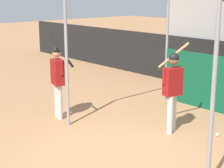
{
  "coord_description": "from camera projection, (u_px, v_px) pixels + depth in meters",
  "views": [
    {
      "loc": [
        4.97,
        -4.36,
        3.07
      ],
      "look_at": [
        -1.27,
        1.19,
        0.99
      ],
      "focal_mm": 60.0,
      "sensor_mm": 36.0,
      "label": 1
    }
  ],
  "objects": [
    {
      "name": "ground_plane",
      "position": [
        110.0,
        156.0,
        7.15
      ],
      "size": [
        60.0,
        60.0,
        0.0
      ],
      "primitive_type": "plane",
      "color": "#A8754C"
    },
    {
      "name": "batting_cage",
      "position": [
        213.0,
        69.0,
        8.99
      ],
      "size": [
        3.92,
        3.54,
        2.98
      ],
      "color": "gray",
      "rests_on": "ground"
    },
    {
      "name": "player_batter",
      "position": [
        173.0,
        85.0,
        8.12
      ],
      "size": [
        0.57,
        0.91,
        1.95
      ],
      "rotation": [
        0.0,
        0.0,
        1.36
      ],
      "color": "silver",
      "rests_on": "ground"
    },
    {
      "name": "player_waiting",
      "position": [
        58.0,
        75.0,
        9.03
      ],
      "size": [
        0.81,
        0.51,
        2.12
      ],
      "rotation": [
        0.0,
        0.0,
        -0.26
      ],
      "color": "silver",
      "rests_on": "ground"
    },
    {
      "name": "baseball",
      "position": [
        217.0,
        135.0,
        8.12
      ],
      "size": [
        0.07,
        0.07,
        0.07
      ],
      "color": "white",
      "rests_on": "ground"
    }
  ]
}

